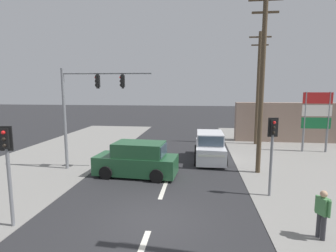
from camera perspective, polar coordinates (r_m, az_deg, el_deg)
The scene contains 15 objects.
ground_plane at distance 10.30m, azimuth -3.38°, elevation -19.66°, with size 140.00×140.00×0.00m, color #28282B.
lane_dash_near at distance 8.61m, azimuth -6.02°, elevation -25.70°, with size 0.20×2.40×0.01m, color silver.
lane_dash_mid at distance 12.99m, azimuth -0.95°, elevation -13.58°, with size 0.20×2.40×0.01m, color silver.
lane_dash_far at distance 17.71m, azimuth 1.28°, elevation -7.69°, with size 0.20×2.40×0.01m, color silver.
kerb_left_verge at distance 17.15m, azimuth -30.24°, elevation -9.28°, with size 8.00×40.00×0.02m, color gray.
utility_pole_midground_right at distance 15.53m, azimuth 19.78°, elevation 9.12°, with size 1.80×0.26×9.95m.
utility_pole_background_right at distance 23.94m, azimuth 19.00°, elevation 8.12°, with size 1.80×0.26×9.58m.
traffic_signal_mast at distance 16.11m, azimuth -17.56°, elevation 5.35°, with size 5.28×0.54×6.00m.
pedestal_signal_right_kerb at distance 12.40m, azimuth 21.73°, elevation -3.57°, with size 0.44×0.30×3.56m.
pedestal_signal_left_kerb at distance 10.46m, azimuth -31.54°, elevation -6.23°, with size 0.44×0.30×3.56m.
shopping_plaza_sign at distance 22.81m, azimuth 29.63°, elevation 2.39°, with size 2.10×0.16×4.60m.
shopfront_wall_far at distance 26.83m, azimuth 27.24°, elevation 0.68°, with size 12.00×1.00×3.60m, color gray.
suv_kerbside_parked at distance 14.76m, azimuth -6.76°, elevation -7.39°, with size 4.65×2.32×1.90m.
suv_crossing_left at distance 18.12m, azimuth 9.07°, elevation -4.56°, with size 2.10×4.56×1.90m.
pedestrian_at_kerb at distance 9.99m, azimuth 30.56°, elevation -15.81°, with size 0.35×0.51×1.63m.
Camera 1 is at (1.67, -8.98, 4.76)m, focal length 28.00 mm.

